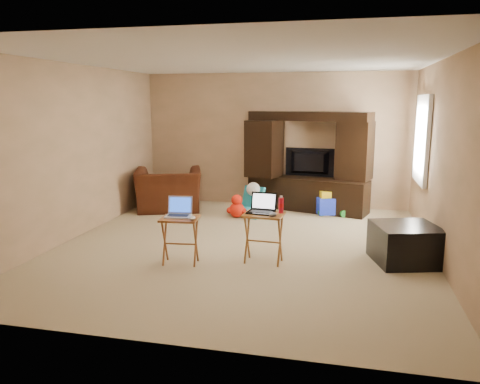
% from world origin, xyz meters
% --- Properties ---
extents(floor, '(5.50, 5.50, 0.00)m').
position_xyz_m(floor, '(0.00, 0.00, 0.00)').
color(floor, beige).
rests_on(floor, ground).
extents(ceiling, '(5.50, 5.50, 0.00)m').
position_xyz_m(ceiling, '(0.00, 0.00, 2.50)').
color(ceiling, silver).
rests_on(ceiling, ground).
extents(wall_back, '(5.00, 0.00, 5.00)m').
position_xyz_m(wall_back, '(0.00, 2.75, 1.25)').
color(wall_back, tan).
rests_on(wall_back, ground).
extents(wall_front, '(5.00, 0.00, 5.00)m').
position_xyz_m(wall_front, '(0.00, -2.75, 1.25)').
color(wall_front, tan).
rests_on(wall_front, ground).
extents(wall_left, '(0.00, 5.50, 5.50)m').
position_xyz_m(wall_left, '(-2.50, 0.00, 1.25)').
color(wall_left, tan).
rests_on(wall_left, ground).
extents(wall_right, '(0.00, 5.50, 5.50)m').
position_xyz_m(wall_right, '(2.50, 0.00, 1.25)').
color(wall_right, tan).
rests_on(wall_right, ground).
extents(window_pane, '(0.00, 1.20, 1.20)m').
position_xyz_m(window_pane, '(2.48, 1.55, 1.40)').
color(window_pane, white).
rests_on(window_pane, ground).
extents(window_frame, '(0.06, 1.14, 1.34)m').
position_xyz_m(window_frame, '(2.46, 1.55, 1.40)').
color(window_frame, white).
rests_on(window_frame, ground).
extents(entertainment_center, '(2.26, 1.13, 1.79)m').
position_xyz_m(entertainment_center, '(0.67, 2.45, 0.90)').
color(entertainment_center, black).
rests_on(entertainment_center, floor).
extents(television, '(0.92, 0.22, 0.52)m').
position_xyz_m(television, '(0.67, 2.58, 0.86)').
color(television, black).
rests_on(television, entertainment_center).
extents(recliner, '(1.44, 1.35, 0.76)m').
position_xyz_m(recliner, '(-1.81, 1.84, 0.38)').
color(recliner, '#46220F').
rests_on(recliner, floor).
extents(child_rocker, '(0.51, 0.55, 0.52)m').
position_xyz_m(child_rocker, '(-0.22, 1.71, 0.26)').
color(child_rocker, teal).
rests_on(child_rocker, floor).
extents(plush_toy, '(0.37, 0.30, 0.41)m').
position_xyz_m(plush_toy, '(-0.46, 1.58, 0.20)').
color(plush_toy, red).
rests_on(plush_toy, floor).
extents(push_toy, '(0.70, 0.60, 0.44)m').
position_xyz_m(push_toy, '(1.15, 2.15, 0.22)').
color(push_toy, '#1B31DC').
rests_on(push_toy, floor).
extents(ottoman, '(0.91, 0.91, 0.47)m').
position_xyz_m(ottoman, '(2.10, -0.20, 0.24)').
color(ottoman, black).
rests_on(ottoman, floor).
extents(tray_table_left, '(0.48, 0.41, 0.58)m').
position_xyz_m(tray_table_left, '(-0.60, -0.87, 0.29)').
color(tray_table_left, brown).
rests_on(tray_table_left, floor).
extents(tray_table_right, '(0.50, 0.41, 0.62)m').
position_xyz_m(tray_table_right, '(0.39, -0.60, 0.31)').
color(tray_table_right, '#A16127').
rests_on(tray_table_right, floor).
extents(laptop_left, '(0.33, 0.29, 0.24)m').
position_xyz_m(laptop_left, '(-0.63, -0.84, 0.70)').
color(laptop_left, '#ACADB1').
rests_on(laptop_left, tray_table_left).
extents(laptop_right, '(0.35, 0.30, 0.24)m').
position_xyz_m(laptop_right, '(0.35, -0.58, 0.74)').
color(laptop_right, black).
rests_on(laptop_right, tray_table_right).
extents(mouse_left, '(0.09, 0.13, 0.05)m').
position_xyz_m(mouse_left, '(-0.41, -0.94, 0.61)').
color(mouse_left, silver).
rests_on(mouse_left, tray_table_left).
extents(mouse_right, '(0.12, 0.15, 0.05)m').
position_xyz_m(mouse_right, '(0.52, -0.72, 0.65)').
color(mouse_right, '#45454A').
rests_on(mouse_right, tray_table_right).
extents(water_bottle, '(0.06, 0.06, 0.19)m').
position_xyz_m(water_bottle, '(0.59, -0.52, 0.72)').
color(water_bottle, red).
rests_on(water_bottle, tray_table_right).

